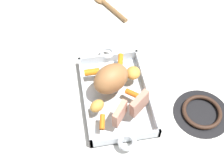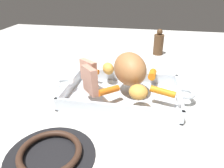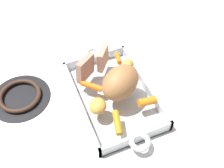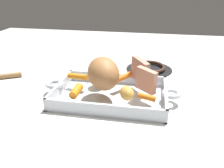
{
  "view_description": "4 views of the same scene",
  "coord_description": "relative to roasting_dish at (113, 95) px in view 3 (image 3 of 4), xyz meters",
  "views": [
    {
      "loc": [
        0.56,
        -0.11,
        0.88
      ],
      "look_at": [
        -0.01,
        -0.01,
        0.08
      ],
      "focal_mm": 48.06,
      "sensor_mm": 36.0,
      "label": 1
    },
    {
      "loc": [
        -0.08,
        0.57,
        0.34
      ],
      "look_at": [
        0.03,
        0.03,
        0.06
      ],
      "focal_mm": 34.35,
      "sensor_mm": 36.0,
      "label": 2
    },
    {
      "loc": [
        -0.47,
        0.2,
        0.67
      ],
      "look_at": [
        0.01,
        0.0,
        0.06
      ],
      "focal_mm": 42.33,
      "sensor_mm": 36.0,
      "label": 3
    },
    {
      "loc": [
        0.12,
        -0.62,
        0.35
      ],
      "look_at": [
        0.01,
        -0.01,
        0.05
      ],
      "focal_mm": 36.58,
      "sensor_mm": 36.0,
      "label": 4
    }
  ],
  "objects": [
    {
      "name": "ground_plane",
      "position": [
        0.0,
        0.0,
        -0.01
      ],
      "size": [
        1.9,
        1.9,
        0.0
      ],
      "primitive_type": "plane",
      "color": "white"
    },
    {
      "name": "roasting_dish",
      "position": [
        0.0,
        0.0,
        0.0
      ],
      "size": [
        0.43,
        0.22,
        0.04
      ],
      "color": "silver",
      "rests_on": "ground_plane"
    },
    {
      "name": "pork_roast",
      "position": [
        -0.02,
        -0.01,
        0.08
      ],
      "size": [
        0.14,
        0.15,
        0.1
      ],
      "primitive_type": "ellipsoid",
      "rotation": [
        0.0,
        0.0,
        2.07
      ],
      "color": "#A97042",
      "rests_on": "roasting_dish"
    },
    {
      "name": "roast_slice_thin",
      "position": [
        0.11,
        -0.01,
        0.06
      ],
      "size": [
        0.07,
        0.06,
        0.07
      ],
      "primitive_type": "cube",
      "rotation": [
        -0.04,
        0.0,
        4.04
      ],
      "color": "tan",
      "rests_on": "roasting_dish"
    },
    {
      "name": "roast_slice_thick",
      "position": [
        0.08,
        0.06,
        0.07
      ],
      "size": [
        0.06,
        0.08,
        0.08
      ],
      "primitive_type": "cube",
      "rotation": [
        -0.1,
        0.0,
        3.8
      ],
      "color": "tan",
      "rests_on": "roasting_dish"
    },
    {
      "name": "baby_carrot_northeast",
      "position": [
        -0.09,
        -0.07,
        0.04
      ],
      "size": [
        0.03,
        0.06,
        0.03
      ],
      "primitive_type": "cylinder",
      "rotation": [
        1.5,
        0.0,
        3.06
      ],
      "color": "orange",
      "rests_on": "roasting_dish"
    },
    {
      "name": "baby_carrot_long",
      "position": [
        0.03,
        0.06,
        0.04
      ],
      "size": [
        0.06,
        0.06,
        0.02
      ],
      "primitive_type": "cylinder",
      "rotation": [
        1.66,
        0.0,
        5.56
      ],
      "color": "orange",
      "rests_on": "roasting_dish"
    },
    {
      "name": "baby_carrot_short",
      "position": [
        0.11,
        -0.07,
        0.04
      ],
      "size": [
        0.05,
        0.03,
        0.02
      ],
      "primitive_type": "cylinder",
      "rotation": [
        1.64,
        0.0,
        1.37
      ],
      "color": "orange",
      "rests_on": "roasting_dish"
    },
    {
      "name": "baby_carrot_southeast",
      "position": [
        -0.12,
        0.04,
        0.04
      ],
      "size": [
        0.07,
        0.04,
        0.02
      ],
      "primitive_type": "cylinder",
      "rotation": [
        1.65,
        0.0,
        4.47
      ],
      "color": "orange",
      "rests_on": "roasting_dish"
    },
    {
      "name": "potato_near_roast",
      "position": [
        0.06,
        -0.07,
        0.05
      ],
      "size": [
        0.06,
        0.06,
        0.04
      ],
      "primitive_type": "ellipsoid",
      "rotation": [
        0.0,
        0.0,
        5.26
      ],
      "color": "gold",
      "rests_on": "roasting_dish"
    },
    {
      "name": "potato_corner",
      "position": [
        -0.05,
        0.07,
        0.05
      ],
      "size": [
        0.07,
        0.07,
        0.04
      ],
      "primitive_type": "ellipsoid",
      "rotation": [
        0.0,
        0.0,
        5.7
      ],
      "color": "gold",
      "rests_on": "roasting_dish"
    },
    {
      "name": "stove_burner_rear",
      "position": [
        0.11,
        0.27,
        -0.0
      ],
      "size": [
        0.19,
        0.19,
        0.02
      ],
      "color": "black",
      "rests_on": "ground_plane"
    }
  ]
}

